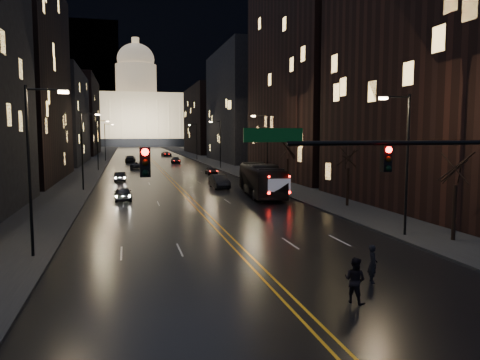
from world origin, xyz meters
TOP-DOWN VIEW (x-y plane):
  - ground at (0.00, 0.00)m, footprint 900.00×900.00m
  - road at (0.00, 130.00)m, footprint 20.00×320.00m
  - sidewalk_left at (-14.00, 130.00)m, footprint 8.00×320.00m
  - sidewalk_right at (14.00, 130.00)m, footprint 8.00×320.00m
  - center_line at (0.00, 130.00)m, footprint 0.62×320.00m
  - building_left_mid at (-21.00, 54.00)m, footprint 12.00×30.00m
  - building_left_far at (-21.00, 92.00)m, footprint 12.00×34.00m
  - building_left_dist at (-21.00, 140.00)m, footprint 12.00×40.00m
  - building_right_near at (21.00, 20.00)m, footprint 12.00×26.00m
  - building_right_tall at (21.00, 50.00)m, footprint 12.00×30.00m
  - building_right_mid at (21.00, 92.00)m, footprint 12.00×34.00m
  - building_right_dist at (21.00, 140.00)m, footprint 12.00×40.00m
  - mountain_ridge at (40.00, 380.00)m, footprint 520.00×60.00m
  - capitol at (0.00, 250.00)m, footprint 90.00×50.00m
  - traffic_signal at (5.91, -0.00)m, footprint 17.29×0.45m
  - streetlamp_right_near at (10.81, 10.00)m, footprint 2.13×0.25m
  - streetlamp_left_near at (-10.81, 10.00)m, footprint 2.13×0.25m
  - streetlamp_right_mid at (10.81, 40.00)m, footprint 2.13×0.25m
  - streetlamp_left_mid at (-10.81, 40.00)m, footprint 2.13×0.25m
  - streetlamp_right_far at (10.81, 70.00)m, footprint 2.13×0.25m
  - streetlamp_left_far at (-10.81, 70.00)m, footprint 2.13×0.25m
  - streetlamp_right_dist at (10.81, 100.00)m, footprint 2.13×0.25m
  - streetlamp_left_dist at (-10.81, 100.00)m, footprint 2.13×0.25m
  - tree_right_near at (13.00, 8.00)m, footprint 2.40×2.40m
  - tree_right_mid at (13.00, 22.00)m, footprint 2.40×2.40m
  - tree_right_far at (13.00, 38.00)m, footprint 2.40×2.40m
  - bus at (7.60, 30.99)m, footprint 3.96×12.42m
  - oncoming_car_a at (-6.52, 30.93)m, footprint 1.78×4.12m
  - oncoming_car_b at (-7.01, 50.10)m, footprint 1.58×4.12m
  - oncoming_car_c at (-4.24, 73.78)m, footprint 2.71×5.04m
  - oncoming_car_d at (-5.27, 93.73)m, footprint 2.54×5.64m
  - receding_car_a at (4.69, 38.99)m, footprint 1.86×4.98m
  - receding_car_b at (7.01, 57.47)m, footprint 1.64×3.91m
  - receding_car_c at (4.38, 87.04)m, footprint 2.30×5.05m
  - receding_car_d at (5.21, 121.23)m, footprint 2.85×5.19m
  - pedestrian_a at (4.30, 2.17)m, footprint 0.56×0.71m
  - pedestrian_b at (2.39, 0.13)m, footprint 0.91×0.99m

SIDE VIEW (x-z plane):
  - ground at x=0.00m, z-range 0.00..0.00m
  - road at x=0.00m, z-range 0.00..0.02m
  - center_line at x=0.00m, z-range 0.02..0.03m
  - sidewalk_left at x=-14.00m, z-range 0.00..0.16m
  - sidewalk_right at x=14.00m, z-range 0.00..0.16m
  - receding_car_b at x=7.01m, z-range 0.00..1.32m
  - oncoming_car_b at x=-7.01m, z-range 0.00..1.34m
  - oncoming_car_c at x=-4.24m, z-range 0.00..1.34m
  - receding_car_d at x=5.21m, z-range 0.00..1.38m
  - oncoming_car_a at x=-6.52m, z-range 0.00..1.38m
  - receding_car_c at x=4.38m, z-range 0.00..1.43m
  - oncoming_car_d at x=-5.27m, z-range 0.00..1.60m
  - receding_car_a at x=4.69m, z-range 0.00..1.63m
  - pedestrian_a at x=4.30m, z-range 0.00..1.70m
  - pedestrian_b at x=2.39m, z-range 0.00..1.81m
  - bus at x=7.60m, z-range 0.00..3.40m
  - tree_right_near at x=13.00m, z-range 1.20..7.85m
  - tree_right_mid at x=13.00m, z-range 1.20..7.85m
  - tree_right_far at x=13.00m, z-range 1.20..7.85m
  - streetlamp_right_near at x=10.81m, z-range 0.58..9.58m
  - streetlamp_left_near at x=-10.81m, z-range 0.58..9.58m
  - streetlamp_right_mid at x=10.81m, z-range 0.58..9.58m
  - streetlamp_left_mid at x=-10.81m, z-range 0.58..9.58m
  - streetlamp_right_far at x=10.81m, z-range 0.58..9.58m
  - streetlamp_left_far at x=-10.81m, z-range 0.58..9.58m
  - streetlamp_right_dist at x=10.81m, z-range 0.58..9.58m
  - streetlamp_left_dist at x=-10.81m, z-range 0.58..9.58m
  - traffic_signal at x=5.91m, z-range 1.60..8.60m
  - building_left_far at x=-21.00m, z-range 0.00..20.00m
  - building_right_dist at x=21.00m, z-range 0.00..22.00m
  - building_left_dist at x=-21.00m, z-range 0.00..24.00m
  - building_right_near at x=21.00m, z-range 0.00..24.00m
  - building_right_mid at x=21.00m, z-range 0.00..26.00m
  - building_left_mid at x=-21.00m, z-range 0.00..28.00m
  - capitol at x=0.00m, z-range -12.10..46.40m
  - building_right_tall at x=21.00m, z-range 0.00..38.00m
  - mountain_ridge at x=40.00m, z-range 0.00..130.00m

